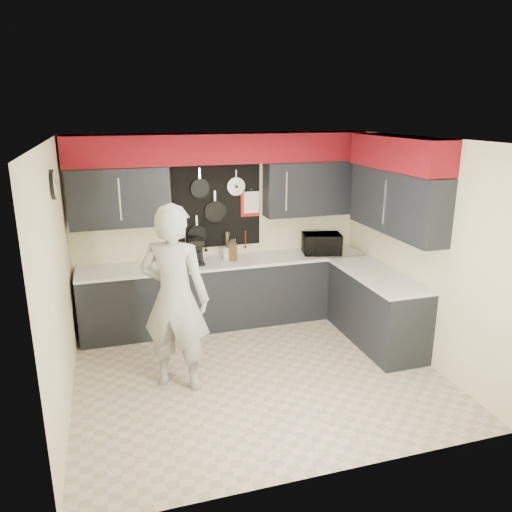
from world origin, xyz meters
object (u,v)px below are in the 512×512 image
object	(u,v)px
coffee_maker	(196,251)
person	(175,298)
knife_block	(233,252)
microwave	(322,244)
utensil_crock	(228,253)

from	to	relation	value
coffee_maker	person	world-z (taller)	person
knife_block	person	distance (m)	1.73
knife_block	coffee_maker	size ratio (longest dim) A/B	0.71
microwave	utensil_crock	size ratio (longest dim) A/B	2.99
person	knife_block	bearing A→B (deg)	-95.83
microwave	coffee_maker	size ratio (longest dim) A/B	1.54
microwave	knife_block	size ratio (longest dim) A/B	2.18
coffee_maker	person	xyz separation A→B (m)	(-0.48, -1.41, -0.09)
microwave	person	xyz separation A→B (m)	(-2.27, -1.37, -0.06)
knife_block	person	world-z (taller)	person
knife_block	person	size ratio (longest dim) A/B	0.12
microwave	coffee_maker	world-z (taller)	coffee_maker
coffee_maker	person	distance (m)	1.49
utensil_crock	coffee_maker	world-z (taller)	coffee_maker
microwave	knife_block	xyz separation A→B (m)	(-1.29, 0.05, -0.02)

